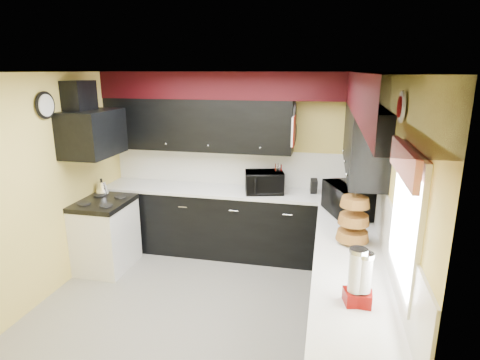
# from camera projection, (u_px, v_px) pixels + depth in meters

# --- Properties ---
(ground) EXTENTS (3.60, 3.60, 0.00)m
(ground) POSITION_uv_depth(u_px,v_px,m) (199.00, 313.00, 4.31)
(ground) COLOR gray
(ground) RESTS_ON ground
(wall_back) EXTENTS (3.60, 0.06, 2.50)m
(wall_back) POSITION_uv_depth(u_px,v_px,m) (236.00, 163.00, 5.67)
(wall_back) COLOR #E0C666
(wall_back) RESTS_ON ground
(wall_right) EXTENTS (0.06, 3.60, 2.50)m
(wall_right) POSITION_uv_depth(u_px,v_px,m) (387.00, 216.00, 3.60)
(wall_right) COLOR #E0C666
(wall_right) RESTS_ON ground
(wall_left) EXTENTS (0.06, 3.60, 2.50)m
(wall_left) POSITION_uv_depth(u_px,v_px,m) (38.00, 191.00, 4.35)
(wall_left) COLOR #E0C666
(wall_left) RESTS_ON ground
(ceiling) EXTENTS (3.60, 3.60, 0.06)m
(ceiling) POSITION_uv_depth(u_px,v_px,m) (192.00, 72.00, 3.64)
(ceiling) COLOR white
(ceiling) RESTS_ON wall_back
(cab_back) EXTENTS (3.60, 0.60, 0.90)m
(cab_back) POSITION_uv_depth(u_px,v_px,m) (232.00, 223.00, 5.60)
(cab_back) COLOR black
(cab_back) RESTS_ON ground
(cab_right) EXTENTS (0.60, 3.00, 0.90)m
(cab_right) POSITION_uv_depth(u_px,v_px,m) (347.00, 309.00, 3.59)
(cab_right) COLOR black
(cab_right) RESTS_ON ground
(counter_back) EXTENTS (3.62, 0.64, 0.04)m
(counter_back) POSITION_uv_depth(u_px,v_px,m) (231.00, 191.00, 5.47)
(counter_back) COLOR white
(counter_back) RESTS_ON cab_back
(counter_right) EXTENTS (0.64, 3.02, 0.04)m
(counter_right) POSITION_uv_depth(u_px,v_px,m) (351.00, 261.00, 3.47)
(counter_right) COLOR white
(counter_right) RESTS_ON cab_right
(splash_back) EXTENTS (3.60, 0.02, 0.50)m
(splash_back) POSITION_uv_depth(u_px,v_px,m) (236.00, 167.00, 5.68)
(splash_back) COLOR white
(splash_back) RESTS_ON counter_back
(splash_right) EXTENTS (0.02, 3.60, 0.50)m
(splash_right) POSITION_uv_depth(u_px,v_px,m) (385.00, 222.00, 3.62)
(splash_right) COLOR white
(splash_right) RESTS_ON counter_right
(upper_back) EXTENTS (2.60, 0.35, 0.70)m
(upper_back) POSITION_uv_depth(u_px,v_px,m) (198.00, 125.00, 5.46)
(upper_back) COLOR black
(upper_back) RESTS_ON wall_back
(upper_right) EXTENTS (0.35, 1.80, 0.70)m
(upper_right) POSITION_uv_depth(u_px,v_px,m) (364.00, 139.00, 4.34)
(upper_right) COLOR black
(upper_right) RESTS_ON wall_right
(soffit_back) EXTENTS (3.60, 0.36, 0.35)m
(soffit_back) POSITION_uv_depth(u_px,v_px,m) (233.00, 85.00, 5.22)
(soffit_back) COLOR black
(soffit_back) RESTS_ON wall_back
(soffit_right) EXTENTS (0.36, 3.24, 0.35)m
(soffit_right) POSITION_uv_depth(u_px,v_px,m) (379.00, 95.00, 3.19)
(soffit_right) COLOR black
(soffit_right) RESTS_ON wall_right
(stove) EXTENTS (0.60, 0.75, 0.86)m
(stove) POSITION_uv_depth(u_px,v_px,m) (106.00, 236.00, 5.21)
(stove) COLOR white
(stove) RESTS_ON ground
(cooktop) EXTENTS (0.62, 0.77, 0.06)m
(cooktop) POSITION_uv_depth(u_px,v_px,m) (103.00, 203.00, 5.09)
(cooktop) COLOR black
(cooktop) RESTS_ON stove
(hood) EXTENTS (0.50, 0.78, 0.55)m
(hood) POSITION_uv_depth(u_px,v_px,m) (93.00, 133.00, 4.86)
(hood) COLOR black
(hood) RESTS_ON wall_left
(hood_duct) EXTENTS (0.24, 0.40, 0.40)m
(hood_duct) POSITION_uv_depth(u_px,v_px,m) (79.00, 98.00, 4.78)
(hood_duct) COLOR black
(hood_duct) RESTS_ON wall_left
(window) EXTENTS (0.03, 0.86, 0.96)m
(window) POSITION_uv_depth(u_px,v_px,m) (406.00, 220.00, 2.68)
(window) COLOR white
(window) RESTS_ON wall_right
(valance) EXTENTS (0.04, 0.88, 0.20)m
(valance) POSITION_uv_depth(u_px,v_px,m) (404.00, 161.00, 2.58)
(valance) COLOR red
(valance) RESTS_ON wall_right
(pan_top) EXTENTS (0.03, 0.22, 0.40)m
(pan_top) POSITION_uv_depth(u_px,v_px,m) (295.00, 113.00, 5.07)
(pan_top) COLOR black
(pan_top) RESTS_ON upper_back
(pan_mid) EXTENTS (0.03, 0.28, 0.46)m
(pan_mid) POSITION_uv_depth(u_px,v_px,m) (293.00, 134.00, 5.01)
(pan_mid) COLOR black
(pan_mid) RESTS_ON upper_back
(pan_low) EXTENTS (0.03, 0.24, 0.42)m
(pan_low) POSITION_uv_depth(u_px,v_px,m) (295.00, 133.00, 5.26)
(pan_low) COLOR black
(pan_low) RESTS_ON upper_back
(cut_board) EXTENTS (0.03, 0.26, 0.35)m
(cut_board) POSITION_uv_depth(u_px,v_px,m) (293.00, 131.00, 4.88)
(cut_board) COLOR white
(cut_board) RESTS_ON upper_back
(baskets) EXTENTS (0.27, 0.27, 0.50)m
(baskets) POSITION_uv_depth(u_px,v_px,m) (354.00, 219.00, 3.73)
(baskets) COLOR brown
(baskets) RESTS_ON upper_right
(clock) EXTENTS (0.03, 0.30, 0.30)m
(clock) POSITION_uv_depth(u_px,v_px,m) (45.00, 105.00, 4.34)
(clock) COLOR black
(clock) RESTS_ON wall_left
(deco_plate) EXTENTS (0.03, 0.24, 0.24)m
(deco_plate) POSITION_uv_depth(u_px,v_px,m) (401.00, 107.00, 3.01)
(deco_plate) COLOR white
(deco_plate) RESTS_ON wall_right
(toaster_oven) EXTENTS (0.58, 0.52, 0.29)m
(toaster_oven) POSITION_uv_depth(u_px,v_px,m) (264.00, 182.00, 5.30)
(toaster_oven) COLOR black
(toaster_oven) RESTS_ON counter_back
(microwave) EXTENTS (0.63, 0.74, 0.34)m
(microwave) POSITION_uv_depth(u_px,v_px,m) (349.00, 200.00, 4.50)
(microwave) COLOR black
(microwave) RESTS_ON counter_right
(utensil_crock) EXTENTS (0.17, 0.17, 0.15)m
(utensil_crock) POSITION_uv_depth(u_px,v_px,m) (278.00, 186.00, 5.36)
(utensil_crock) COLOR silver
(utensil_crock) RESTS_ON counter_back
(knife_block) EXTENTS (0.10, 0.13, 0.19)m
(knife_block) POSITION_uv_depth(u_px,v_px,m) (314.00, 186.00, 5.29)
(knife_block) COLOR black
(knife_block) RESTS_ON counter_back
(kettle) EXTENTS (0.22, 0.22, 0.16)m
(kettle) POSITION_uv_depth(u_px,v_px,m) (102.00, 188.00, 5.37)
(kettle) COLOR silver
(kettle) RESTS_ON cooktop
(dispenser_a) EXTENTS (0.17, 0.17, 0.39)m
(dispenser_a) POSITION_uv_depth(u_px,v_px,m) (356.00, 278.00, 2.75)
(dispenser_a) COLOR #630907
(dispenser_a) RESTS_ON counter_right
(dispenser_b) EXTENTS (0.14, 0.14, 0.36)m
(dispenser_b) POSITION_uv_depth(u_px,v_px,m) (363.00, 282.00, 2.74)
(dispenser_b) COLOR #700000
(dispenser_b) RESTS_ON counter_right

